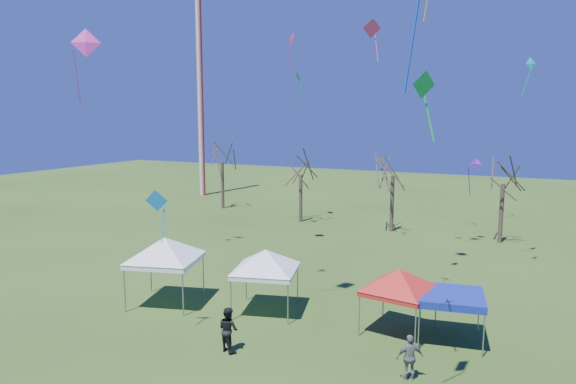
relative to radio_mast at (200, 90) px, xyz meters
name	(u,v)px	position (x,y,z in m)	size (l,w,h in m)	color
ground	(294,362)	(28.00, -34.00, -12.50)	(140.00, 140.00, 0.00)	#2F4917
radio_mast	(200,90)	(0.00, 0.00, 0.00)	(0.70, 0.70, 25.00)	silver
tree_0	(222,146)	(7.15, -6.62, -6.01)	(3.83, 3.83, 8.44)	#3D2D21
tree_1	(301,158)	(17.23, -9.35, -6.71)	(3.42, 3.42, 7.54)	#3D2D21
tree_2	(393,156)	(25.63, -9.62, -6.21)	(3.71, 3.71, 8.18)	#3D2D21
tree_3	(504,163)	(34.03, -9.96, -6.42)	(3.59, 3.59, 7.91)	#3D2D21
tent_white_west	(164,242)	(19.44, -31.05, -9.29)	(4.34, 4.34, 3.98)	gray
tent_white_mid	(265,254)	(24.57, -29.88, -9.59)	(3.95, 3.95, 3.61)	gray
tent_red	(399,273)	(30.99, -29.54, -9.78)	(3.78, 3.78, 3.37)	gray
tent_blue	(451,297)	(33.17, -29.41, -10.57)	(3.07, 3.07, 2.09)	gray
person_grey	(410,357)	(32.35, -33.40, -11.65)	(0.99, 0.41, 1.70)	slate
person_dark	(228,329)	(25.20, -34.28, -11.58)	(0.90, 0.70, 1.85)	black
kite_14	(85,43)	(14.49, -30.76, 0.75)	(1.47, 1.35, 4.00)	#FD38B9
kite_2	(291,40)	(16.94, -10.85, 3.35)	(1.07, 1.14, 2.90)	red
kite_13	(298,77)	(18.16, -11.95, 0.14)	(0.90, 0.95, 2.31)	#16931E
kite_19	(531,65)	(35.47, -16.21, 0.05)	(0.79, 0.84, 2.35)	#0CBAB9
kite_11	(372,29)	(25.56, -16.34, 2.83)	(1.35, 1.15, 2.87)	#F7376E
kite_1	(157,201)	(21.86, -34.37, -6.53)	(1.00, 0.61, 2.23)	#1685EF
kite_27	(423,86)	(32.59, -34.06, -2.06)	(0.82, 0.89, 2.29)	green
kite_22	(475,165)	(32.14, -11.15, -6.61)	(0.94, 0.89, 2.88)	#53169D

